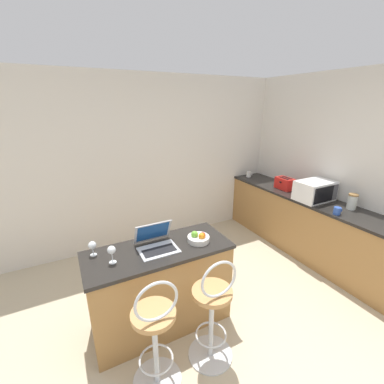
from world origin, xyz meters
name	(u,v)px	position (x,y,z in m)	size (l,w,h in m)	color
ground_plane	(247,379)	(0.00, 0.00, 0.00)	(20.00, 20.00, 0.00)	#BCAD8E
wall_back	(142,163)	(0.00, 2.65, 1.30)	(12.00, 0.06, 2.60)	silver
breakfast_bar	(161,287)	(-0.41, 0.88, 0.44)	(1.37, 0.57, 0.88)	#9E703D
counter_right	(312,228)	(2.02, 1.06, 0.44)	(0.58, 3.15, 0.88)	#9E703D
bar_stool_near	(155,336)	(-0.67, 0.31, 0.50)	(0.40, 0.40, 1.05)	silver
bar_stool_far	(213,313)	(-0.16, 0.31, 0.50)	(0.40, 0.40, 1.05)	silver
laptop	(156,242)	(-0.42, 0.91, 0.94)	(0.36, 0.33, 0.24)	#B7BABF
microwave	(315,191)	(2.00, 1.10, 1.02)	(0.52, 0.36, 0.27)	white
toaster	(285,183)	(2.00, 1.65, 0.97)	(0.20, 0.28, 0.18)	red
mug_blue	(337,211)	(1.82, 0.62, 0.93)	(0.10, 0.08, 0.09)	#2D51AD
mug_white	(249,174)	(1.96, 2.47, 0.93)	(0.10, 0.08, 0.10)	white
wine_glass_tall	(112,251)	(-0.84, 0.85, 1.00)	(0.07, 0.07, 0.16)	silver
storage_jar	(352,202)	(2.13, 0.64, 0.98)	(0.12, 0.12, 0.20)	silver
wine_glass_short	(92,246)	(-0.97, 1.05, 0.98)	(0.07, 0.07, 0.14)	silver
fruit_bowl	(199,238)	(-0.02, 0.82, 0.92)	(0.22, 0.22, 0.11)	silver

